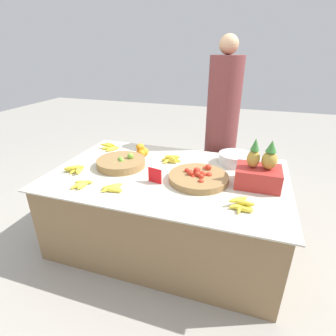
% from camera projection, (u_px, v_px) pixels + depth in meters
% --- Properties ---
extents(ground_plane, '(12.00, 12.00, 0.00)m').
position_uv_depth(ground_plane, '(168.00, 237.00, 2.40)').
color(ground_plane, '#A39E93').
extents(market_table, '(1.88, 1.20, 0.65)m').
position_uv_depth(market_table, '(168.00, 207.00, 2.27)').
color(market_table, olive).
rests_on(market_table, ground_plane).
extents(lime_bowl, '(0.41, 0.41, 0.11)m').
position_uv_depth(lime_bowl, '(121.00, 163.00, 2.25)').
color(lime_bowl, olive).
rests_on(lime_bowl, market_table).
extents(tomato_basket, '(0.46, 0.46, 0.09)m').
position_uv_depth(tomato_basket, '(199.00, 177.00, 2.01)').
color(tomato_basket, olive).
rests_on(tomato_basket, market_table).
extents(orange_pile, '(0.13, 0.14, 0.12)m').
position_uv_depth(orange_pile, '(141.00, 151.00, 2.47)').
color(orange_pile, orange).
rests_on(orange_pile, market_table).
extents(metal_bowl, '(0.29, 0.29, 0.09)m').
position_uv_depth(metal_bowl, '(235.00, 159.00, 2.30)').
color(metal_bowl, silver).
rests_on(metal_bowl, market_table).
extents(price_sign, '(0.11, 0.03, 0.12)m').
position_uv_depth(price_sign, '(155.00, 176.00, 1.97)').
color(price_sign, red).
rests_on(price_sign, market_table).
extents(produce_crate, '(0.32, 0.24, 0.36)m').
position_uv_depth(produce_crate, '(259.00, 172.00, 1.90)').
color(produce_crate, '#B22D28').
rests_on(produce_crate, market_table).
extents(banana_bunch_front_right, '(0.17, 0.17, 0.06)m').
position_uv_depth(banana_bunch_front_right, '(241.00, 205.00, 1.67)').
color(banana_bunch_front_right, yellow).
rests_on(banana_bunch_front_right, market_table).
extents(banana_bunch_front_center, '(0.14, 0.16, 0.04)m').
position_uv_depth(banana_bunch_front_center, '(82.00, 184.00, 1.93)').
color(banana_bunch_front_center, yellow).
rests_on(banana_bunch_front_center, market_table).
extents(banana_bunch_front_left, '(0.21, 0.16, 0.05)m').
position_uv_depth(banana_bunch_front_left, '(110.00, 147.00, 2.64)').
color(banana_bunch_front_left, yellow).
rests_on(banana_bunch_front_left, market_table).
extents(banana_bunch_back_center, '(0.18, 0.16, 0.06)m').
position_uv_depth(banana_bunch_back_center, '(171.00, 159.00, 2.35)').
color(banana_bunch_back_center, yellow).
rests_on(banana_bunch_back_center, market_table).
extents(banana_bunch_middle_right, '(0.18, 0.18, 0.06)m').
position_uv_depth(banana_bunch_middle_right, '(76.00, 169.00, 2.16)').
color(banana_bunch_middle_right, yellow).
rests_on(banana_bunch_middle_right, market_table).
extents(banana_bunch_middle_left, '(0.17, 0.17, 0.03)m').
position_uv_depth(banana_bunch_middle_left, '(112.00, 188.00, 1.88)').
color(banana_bunch_middle_left, yellow).
rests_on(banana_bunch_middle_left, market_table).
extents(vendor_person, '(0.33, 0.33, 1.71)m').
position_uv_depth(vendor_person, '(221.00, 131.00, 2.73)').
color(vendor_person, brown).
rests_on(vendor_person, ground_plane).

